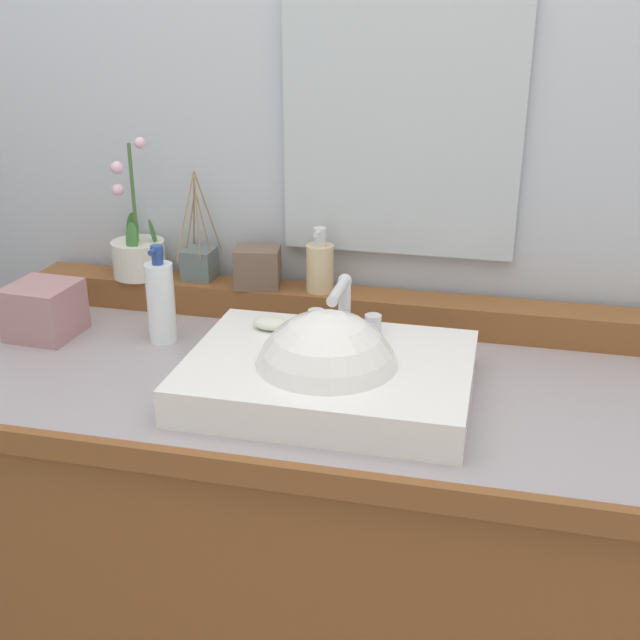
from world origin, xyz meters
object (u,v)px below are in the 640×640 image
at_px(reed_diffuser, 199,262).
at_px(potted_plant, 138,252).
at_px(soap_bar, 271,323).
at_px(tissue_box, 44,310).
at_px(lotion_bottle, 161,301).
at_px(soap_dispenser, 320,266).
at_px(trinket_box, 258,267).
at_px(sink_basin, 328,380).

bearing_deg(reed_diffuser, potted_plant, -174.94).
bearing_deg(soap_bar, tissue_box, 177.74).
bearing_deg(tissue_box, potted_plant, 61.41).
height_order(soap_bar, lotion_bottle, lotion_bottle).
height_order(reed_diffuser, tissue_box, reed_diffuser).
bearing_deg(soap_dispenser, trinket_box, -179.24).
relative_size(soap_dispenser, lotion_bottle, 0.69).
distance_m(sink_basin, soap_dispenser, 0.37).
distance_m(potted_plant, tissue_box, 0.25).
bearing_deg(soap_dispenser, reed_diffuser, 176.57).
distance_m(soap_dispenser, trinket_box, 0.14).
distance_m(sink_basin, potted_plant, 0.63).
bearing_deg(reed_diffuser, lotion_bottle, -91.77).
bearing_deg(soap_bar, lotion_bottle, 169.27).
distance_m(soap_dispenser, lotion_bottle, 0.34).
bearing_deg(tissue_box, trinket_box, 27.49).
height_order(sink_basin, reed_diffuser, reed_diffuser).
relative_size(soap_bar, reed_diffuser, 0.29).
xyz_separation_m(sink_basin, reed_diffuser, (-0.38, 0.36, 0.07)).
relative_size(potted_plant, lotion_bottle, 1.53).
distance_m(sink_basin, lotion_bottle, 0.42).
xyz_separation_m(sink_basin, trinket_box, (-0.23, 0.34, 0.08)).
height_order(soap_bar, tissue_box, tissue_box).
xyz_separation_m(potted_plant, reed_diffuser, (0.14, 0.01, -0.02)).
distance_m(soap_dispenser, reed_diffuser, 0.28).
relative_size(soap_bar, potted_plant, 0.22).
relative_size(soap_dispenser, tissue_box, 1.08).
relative_size(soap_bar, lotion_bottle, 0.34).
xyz_separation_m(soap_bar, potted_plant, (-0.38, 0.23, 0.04)).
xyz_separation_m(soap_bar, tissue_box, (-0.50, 0.02, -0.03)).
distance_m(sink_basin, tissue_box, 0.65).
height_order(sink_basin, trinket_box, sink_basin).
bearing_deg(tissue_box, soap_dispenser, 21.29).
xyz_separation_m(reed_diffuser, tissue_box, (-0.26, -0.23, -0.05)).
relative_size(sink_basin, soap_dispenser, 3.55).
xyz_separation_m(reed_diffuser, trinket_box, (0.14, -0.02, 0.01)).
distance_m(potted_plant, soap_dispenser, 0.42).
bearing_deg(soap_dispenser, tissue_box, -158.71).
bearing_deg(potted_plant, lotion_bottle, -54.36).
bearing_deg(sink_basin, tissue_box, 168.16).
distance_m(potted_plant, reed_diffuser, 0.14).
bearing_deg(potted_plant, tissue_box, -118.59).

